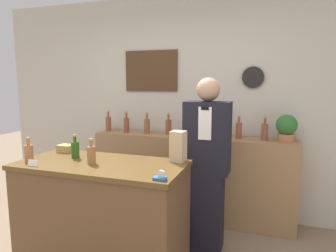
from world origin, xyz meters
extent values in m
cube|color=beige|center=(0.00, 2.00, 1.35)|extent=(5.20, 0.06, 2.70)
cube|color=#4A311D|center=(-0.41, 1.96, 1.79)|extent=(0.70, 0.02, 0.51)
cylinder|color=black|center=(0.85, 1.95, 1.70)|extent=(0.24, 0.03, 0.24)
cube|color=#9E754C|center=(0.18, 1.76, 0.51)|extent=(2.39, 0.37, 1.02)
cube|color=brown|center=(-0.30, 0.53, 0.46)|extent=(1.41, 0.66, 0.93)
cube|color=brown|center=(-0.30, 0.53, 0.95)|extent=(1.44, 0.69, 0.04)
cylinder|color=tan|center=(-0.93, 0.26, 0.33)|extent=(0.07, 0.07, 0.26)
cylinder|color=#9E6B38|center=(-0.51, 0.26, 0.33)|extent=(0.07, 0.07, 0.26)
cube|color=black|center=(0.49, 1.14, 0.39)|extent=(0.32, 0.26, 0.78)
cube|color=black|center=(0.49, 1.14, 1.13)|extent=(0.43, 0.26, 0.68)
cube|color=white|center=(0.49, 1.01, 1.28)|extent=(0.12, 0.01, 0.30)
cube|color=black|center=(0.49, 1.00, 1.41)|extent=(0.07, 0.01, 0.03)
sphere|color=tan|center=(0.49, 1.14, 1.58)|extent=(0.22, 0.22, 0.22)
cylinder|color=#B27047|center=(1.22, 1.75, 1.06)|extent=(0.17, 0.17, 0.09)
sphere|color=#2D6B2D|center=(1.22, 1.75, 1.20)|extent=(0.22, 0.22, 0.22)
cube|color=tan|center=(0.31, 0.79, 1.10)|extent=(0.13, 0.13, 0.26)
cube|color=#2D66A8|center=(0.33, 0.26, 0.98)|extent=(0.09, 0.06, 0.02)
cylinder|color=silver|center=(0.34, 0.26, 1.01)|extent=(0.06, 0.02, 0.06)
cube|color=white|center=(-0.77, 0.25, 0.99)|extent=(0.09, 0.02, 0.06)
cube|color=tan|center=(-0.84, 0.77, 1.00)|extent=(0.15, 0.12, 0.07)
cylinder|color=#A4693E|center=(-0.90, 0.36, 1.04)|extent=(0.07, 0.07, 0.15)
cylinder|color=#A4693E|center=(-0.90, 0.36, 1.14)|extent=(0.03, 0.03, 0.05)
cylinder|color=#B29933|center=(-0.90, 0.36, 1.17)|extent=(0.03, 0.03, 0.02)
cylinder|color=#26551C|center=(-0.61, 0.60, 1.04)|extent=(0.07, 0.07, 0.15)
cylinder|color=#26551C|center=(-0.61, 0.60, 1.14)|extent=(0.03, 0.03, 0.05)
cylinder|color=#B29933|center=(-0.61, 0.60, 1.17)|extent=(0.03, 0.03, 0.02)
cylinder|color=#99683C|center=(-0.36, 0.48, 1.04)|extent=(0.07, 0.07, 0.15)
cylinder|color=#99683C|center=(-0.36, 0.48, 1.14)|extent=(0.03, 0.03, 0.05)
cylinder|color=#B29933|center=(-0.36, 0.48, 1.17)|extent=(0.03, 0.03, 0.02)
cylinder|color=brown|center=(-0.94, 1.77, 1.11)|extent=(0.07, 0.07, 0.18)
cylinder|color=brown|center=(-0.94, 1.77, 1.23)|extent=(0.03, 0.03, 0.06)
cylinder|color=#B29933|center=(-0.94, 1.77, 1.27)|extent=(0.03, 0.03, 0.02)
cylinder|color=brown|center=(-0.66, 1.74, 1.11)|extent=(0.07, 0.07, 0.18)
cylinder|color=brown|center=(-0.66, 1.74, 1.23)|extent=(0.03, 0.03, 0.06)
cylinder|color=#B29933|center=(-0.66, 1.74, 1.27)|extent=(0.03, 0.03, 0.02)
cylinder|color=brown|center=(-0.38, 1.75, 1.11)|extent=(0.07, 0.07, 0.18)
cylinder|color=brown|center=(-0.38, 1.75, 1.23)|extent=(0.03, 0.03, 0.06)
cylinder|color=#B29933|center=(-0.38, 1.75, 1.27)|extent=(0.03, 0.03, 0.02)
cylinder|color=brown|center=(-0.11, 1.76, 1.11)|extent=(0.07, 0.07, 0.18)
cylinder|color=brown|center=(-0.11, 1.76, 1.23)|extent=(0.03, 0.03, 0.06)
cylinder|color=#B29933|center=(-0.11, 1.76, 1.27)|extent=(0.03, 0.03, 0.02)
cylinder|color=brown|center=(0.17, 1.77, 1.11)|extent=(0.07, 0.07, 0.18)
cylinder|color=brown|center=(0.17, 1.77, 1.23)|extent=(0.03, 0.03, 0.06)
cylinder|color=#B29933|center=(0.17, 1.77, 1.27)|extent=(0.03, 0.03, 0.02)
cylinder|color=brown|center=(0.45, 1.77, 1.11)|extent=(0.07, 0.07, 0.18)
cylinder|color=brown|center=(0.45, 1.77, 1.23)|extent=(0.03, 0.03, 0.06)
cylinder|color=#B29933|center=(0.45, 1.77, 1.27)|extent=(0.03, 0.03, 0.02)
cylinder|color=brown|center=(0.72, 1.76, 1.11)|extent=(0.07, 0.07, 0.18)
cylinder|color=brown|center=(0.72, 1.76, 1.23)|extent=(0.03, 0.03, 0.06)
cylinder|color=#B29933|center=(0.72, 1.76, 1.27)|extent=(0.03, 0.03, 0.02)
cylinder|color=brown|center=(1.00, 1.76, 1.11)|extent=(0.07, 0.07, 0.18)
cylinder|color=brown|center=(1.00, 1.76, 1.23)|extent=(0.03, 0.03, 0.06)
cylinder|color=#B29933|center=(1.00, 1.76, 1.27)|extent=(0.03, 0.03, 0.02)
camera|label=1|loc=(1.04, -1.63, 1.64)|focal=32.00mm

